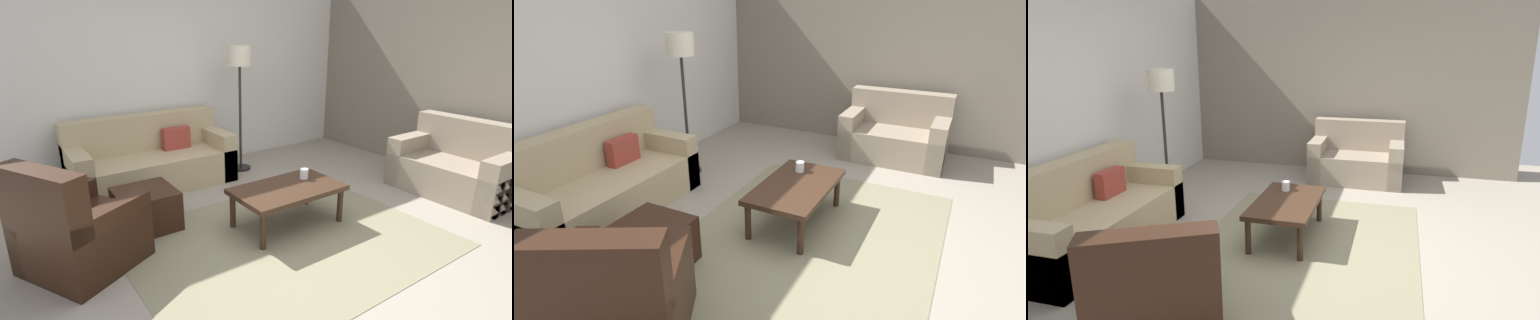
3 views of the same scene
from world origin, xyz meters
TOP-DOWN VIEW (x-y plane):
  - ground_plane at (0.00, 0.00)m, footprint 8.00×8.00m
  - rear_partition at (0.00, 2.60)m, footprint 6.00×0.12m
  - stone_feature_panel at (3.00, 0.00)m, footprint 0.12×5.20m
  - area_rug at (0.00, 0.00)m, footprint 2.86×2.22m
  - couch_main at (-0.51, 2.12)m, footprint 1.97×0.86m
  - couch_loveseat at (2.47, -0.25)m, footprint 0.84×1.35m
  - armchair_leather at (-1.72, 0.61)m, footprint 1.08×1.08m
  - ottoman at (-0.99, 1.01)m, footprint 0.56×0.56m
  - coffee_table at (0.21, 0.25)m, footprint 1.10×0.64m
  - cup at (0.51, 0.34)m, footprint 0.09×0.09m
  - lamp_standing at (0.75, 1.96)m, footprint 0.32×0.32m

SIDE VIEW (x-z plane):
  - ground_plane at x=0.00m, z-range 0.00..0.00m
  - area_rug at x=0.00m, z-range 0.00..0.01m
  - ottoman at x=-0.99m, z-range 0.00..0.40m
  - couch_loveseat at x=2.47m, z-range -0.14..0.74m
  - couch_main at x=-0.51m, z-range -0.14..0.74m
  - armchair_leather at x=-1.72m, z-range -0.17..0.78m
  - coffee_table at x=0.21m, z-range 0.15..0.56m
  - cup at x=0.51m, z-range 0.41..0.52m
  - rear_partition at x=0.00m, z-range 0.00..2.80m
  - stone_feature_panel at x=3.00m, z-range 0.00..2.80m
  - lamp_standing at x=0.75m, z-range 0.55..2.26m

